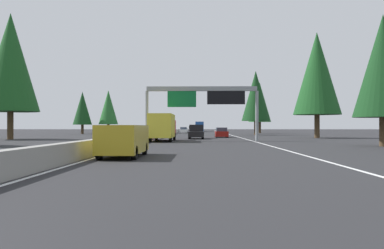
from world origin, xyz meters
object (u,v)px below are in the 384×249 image
at_px(bus_near_right, 200,126).
at_px(conifer_left_mid, 108,107).
at_px(sedan_far_center, 221,133).
at_px(conifer_left_near, 10,62).
at_px(conifer_right_mid, 317,73).
at_px(sign_gantry_overhead, 203,98).
at_px(conifer_right_near, 383,66).
at_px(conifer_right_far, 256,96).
at_px(conifer_right_distant, 260,102).
at_px(sedan_distant_b, 199,130).
at_px(box_truck_distant_a, 163,127).
at_px(pickup_far_right, 196,132).
at_px(minivan_mid_left, 124,139).
at_px(sedan_near_center, 184,130).
at_px(conifer_left_far, 82,108).

bearing_deg(bus_near_right, conifer_left_mid, 152.02).
xyz_separation_m(sedan_far_center, conifer_left_near, (-9.10, 27.00, 9.00)).
xyz_separation_m(sedan_far_center, conifer_right_mid, (-2.36, -13.33, 8.42)).
bearing_deg(sign_gantry_overhead, conifer_right_near, -127.49).
distance_m(conifer_right_near, conifer_right_far, 41.40).
height_order(conifer_right_far, conifer_right_distant, conifer_right_distant).
relative_size(sedan_distant_b, conifer_right_distant, 0.35).
height_order(box_truck_distant_a, bus_near_right, bus_near_right).
height_order(pickup_far_right, conifer_right_near, conifer_right_near).
distance_m(sign_gantry_overhead, minivan_mid_left, 23.19).
relative_size(box_truck_distant_a, sedan_near_center, 1.93).
height_order(pickup_far_right, conifer_left_near, conifer_left_near).
height_order(pickup_far_right, conifer_right_mid, conifer_right_mid).
bearing_deg(conifer_right_mid, sedan_distant_b, 16.44).
bearing_deg(minivan_mid_left, sedan_distant_b, -2.29).
distance_m(conifer_right_near, conifer_left_mid, 62.88).
xyz_separation_m(box_truck_distant_a, bus_near_right, (79.39, -3.93, 0.11)).
relative_size(sign_gantry_overhead, conifer_left_mid, 1.32).
height_order(bus_near_right, conifer_right_near, conifer_right_near).
bearing_deg(conifer_left_near, sedan_near_center, -23.41).
bearing_deg(conifer_right_far, bus_near_right, 12.44).
relative_size(sign_gantry_overhead, bus_near_right, 1.10).
height_order(sedan_distant_b, conifer_right_far, conifer_right_far).
relative_size(conifer_right_far, conifer_right_distant, 0.98).
bearing_deg(pickup_far_right, sign_gantry_overhead, -173.99).
bearing_deg(conifer_right_near, bus_near_right, 9.55).
bearing_deg(sedan_distant_b, conifer_right_mid, -163.56).
xyz_separation_m(sedan_near_center, conifer_left_mid, (-9.57, 16.20, 5.14)).
xyz_separation_m(pickup_far_right, conifer_left_mid, (32.68, 19.72, 4.91)).
distance_m(conifer_right_distant, conifer_left_far, 41.79).
distance_m(sedan_distant_b, pickup_far_right, 60.53).
height_order(sign_gantry_overhead, minivan_mid_left, sign_gantry_overhead).
xyz_separation_m(conifer_right_mid, conifer_left_near, (-6.74, 40.32, 0.58)).
bearing_deg(sign_gantry_overhead, conifer_left_mid, 26.70).
bearing_deg(sedan_near_center, conifer_left_mid, 120.56).
bearing_deg(minivan_mid_left, conifer_right_far, -15.59).
height_order(bus_near_right, conifer_right_far, conifer_right_far).
xyz_separation_m(sedan_distant_b, bus_near_right, (9.91, -0.24, 1.03)).
distance_m(minivan_mid_left, conifer_right_near, 22.77).
distance_m(bus_near_right, conifer_right_mid, 69.62).
bearing_deg(conifer_right_far, pickup_far_right, 152.97).
relative_size(minivan_mid_left, sedan_near_center, 1.14).
relative_size(conifer_right_distant, conifer_left_far, 1.36).
distance_m(sedan_near_center, conifer_right_mid, 44.87).
xyz_separation_m(sign_gantry_overhead, conifer_left_mid, (40.92, 20.58, 0.98)).
height_order(box_truck_distant_a, conifer_right_near, conifer_right_near).
height_order(bus_near_right, conifer_right_distant, conifer_right_distant).
height_order(box_truck_distant_a, sedan_distant_b, box_truck_distant_a).
distance_m(pickup_far_right, conifer_right_distant, 45.82).
relative_size(sedan_near_center, bus_near_right, 0.38).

